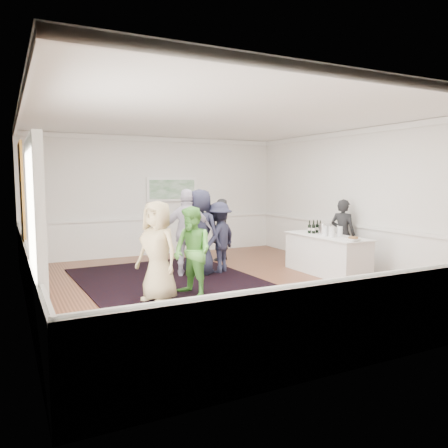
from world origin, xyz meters
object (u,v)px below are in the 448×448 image
serving_table (327,255)px  guest_green (192,252)px  guest_dark_a (219,238)px  bartender (343,234)px  guest_navy (200,232)px  ice_bucket (324,229)px  guest_tan (158,251)px  guest_lilac (188,233)px  nut_bowl (353,239)px  guest_dark_b (220,230)px

serving_table → guest_green: (-3.31, -0.35, 0.37)m
guest_dark_a → bartender: bearing=132.1°
guest_navy → ice_bucket: 2.73m
guest_tan → guest_navy: (1.48, 1.60, 0.07)m
bartender → guest_dark_a: size_ratio=1.03×
serving_table → guest_lilac: (-2.78, 1.17, 0.50)m
guest_dark_a → ice_bucket: guest_dark_a is taller
guest_lilac → guest_dark_a: guest_lilac is taller
guest_green → guest_lilac: size_ratio=0.86×
guest_tan → nut_bowl: bearing=54.5°
guest_dark_b → guest_tan: bearing=25.7°
guest_green → nut_bowl: size_ratio=5.62×
guest_tan → serving_table: bearing=67.3°
guest_lilac → ice_bucket: 2.99m
guest_dark_b → guest_navy: bearing=26.4°
guest_lilac → serving_table: bearing=-179.6°
guest_dark_a → nut_bowl: 2.84m
serving_table → bartender: bartender is taller
bartender → guest_lilac: size_ratio=0.86×
guest_tan → nut_bowl: 3.91m
serving_table → guest_navy: (-2.48, 1.22, 0.50)m
guest_green → ice_bucket: 3.38m
guest_navy → ice_bucket: guest_navy is taller
ice_bucket → guest_tan: bearing=-172.4°
serving_table → guest_tan: guest_tan is taller
serving_table → guest_dark_b: bearing=118.6°
bartender → guest_lilac: (-3.50, 0.86, 0.13)m
serving_table → guest_tan: 4.00m
guest_dark_a → guest_dark_b: (0.68, 1.32, 0.00)m
serving_table → bartender: 0.87m
guest_tan → guest_navy: 2.18m
guest_lilac → guest_green: bearing=94.0°
guest_navy → nut_bowl: 3.19m
ice_bucket → bartender: bearing=13.0°
guest_dark_a → guest_navy: guest_navy is taller
guest_dark_a → nut_bowl: size_ratio=5.53×
nut_bowl → guest_navy: bearing=138.9°
guest_green → guest_dark_a: size_ratio=1.02×
nut_bowl → ice_bucket: bearing=84.0°
guest_tan → guest_dark_b: size_ratio=1.09×
guest_tan → guest_lilac: guest_lilac is taller
guest_lilac → guest_dark_b: 1.94m
guest_green → nut_bowl: guest_green is taller
guest_lilac → nut_bowl: (2.70, -2.05, -0.05)m
serving_table → ice_bucket: (0.03, 0.15, 0.54)m
guest_lilac → guest_dark_a: bearing=-157.3°
bartender → nut_bowl: bearing=122.4°
guest_green → guest_lilac: (0.53, 1.52, 0.14)m
guest_dark_a → guest_lilac: bearing=-31.3°
guest_dark_a → guest_navy: 0.46m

